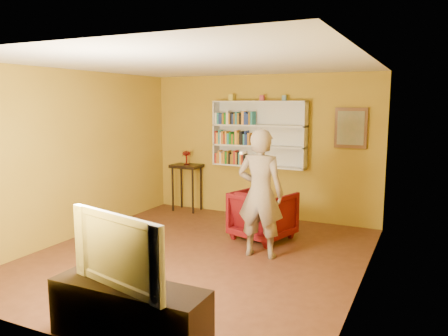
{
  "coord_description": "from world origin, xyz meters",
  "views": [
    {
      "loc": [
        2.93,
        -5.27,
        2.19
      ],
      "look_at": [
        0.05,
        0.75,
        1.18
      ],
      "focal_mm": 35.0,
      "sensor_mm": 36.0,
      "label": 1
    }
  ],
  "objects_px": {
    "person": "(260,193)",
    "bookshelf": "(260,134)",
    "armchair": "(263,215)",
    "ruby_lustre": "(186,155)",
    "tv_cabinet": "(129,313)",
    "console_table": "(187,172)",
    "television": "(127,248)"
  },
  "relations": [
    {
      "from": "person",
      "to": "bookshelf",
      "type": "bearing_deg",
      "value": -71.88
    },
    {
      "from": "armchair",
      "to": "person",
      "type": "relative_size",
      "value": 0.47
    },
    {
      "from": "ruby_lustre",
      "to": "tv_cabinet",
      "type": "height_order",
      "value": "ruby_lustre"
    },
    {
      "from": "armchair",
      "to": "person",
      "type": "distance_m",
      "value": 0.96
    },
    {
      "from": "tv_cabinet",
      "to": "ruby_lustre",
      "type": "bearing_deg",
      "value": 114.26
    },
    {
      "from": "console_table",
      "to": "person",
      "type": "distance_m",
      "value": 2.97
    },
    {
      "from": "person",
      "to": "television",
      "type": "relative_size",
      "value": 1.54
    },
    {
      "from": "ruby_lustre",
      "to": "tv_cabinet",
      "type": "bearing_deg",
      "value": -65.74
    },
    {
      "from": "bookshelf",
      "to": "tv_cabinet",
      "type": "height_order",
      "value": "bookshelf"
    },
    {
      "from": "bookshelf",
      "to": "television",
      "type": "relative_size",
      "value": 1.51
    },
    {
      "from": "ruby_lustre",
      "to": "television",
      "type": "height_order",
      "value": "television"
    },
    {
      "from": "bookshelf",
      "to": "console_table",
      "type": "xyz_separation_m",
      "value": [
        -1.51,
        -0.16,
        -0.81
      ]
    },
    {
      "from": "bookshelf",
      "to": "console_table",
      "type": "distance_m",
      "value": 1.72
    },
    {
      "from": "ruby_lustre",
      "to": "armchair",
      "type": "xyz_separation_m",
      "value": [
        2.06,
        -1.09,
        -0.75
      ]
    },
    {
      "from": "bookshelf",
      "to": "tv_cabinet",
      "type": "xyz_separation_m",
      "value": [
        0.52,
        -4.66,
        -1.32
      ]
    },
    {
      "from": "console_table",
      "to": "ruby_lustre",
      "type": "distance_m",
      "value": 0.36
    },
    {
      "from": "console_table",
      "to": "television",
      "type": "distance_m",
      "value": 4.94
    },
    {
      "from": "ruby_lustre",
      "to": "person",
      "type": "height_order",
      "value": "person"
    },
    {
      "from": "bookshelf",
      "to": "person",
      "type": "bearing_deg",
      "value": -68.68
    },
    {
      "from": "console_table",
      "to": "ruby_lustre",
      "type": "relative_size",
      "value": 3.4
    },
    {
      "from": "bookshelf",
      "to": "television",
      "type": "bearing_deg",
      "value": -83.65
    },
    {
      "from": "ruby_lustre",
      "to": "person",
      "type": "bearing_deg",
      "value": -39.05
    },
    {
      "from": "bookshelf",
      "to": "television",
      "type": "distance_m",
      "value": 4.74
    },
    {
      "from": "console_table",
      "to": "tv_cabinet",
      "type": "xyz_separation_m",
      "value": [
        2.03,
        -4.5,
        -0.51
      ]
    },
    {
      "from": "console_table",
      "to": "television",
      "type": "height_order",
      "value": "television"
    },
    {
      "from": "tv_cabinet",
      "to": "television",
      "type": "height_order",
      "value": "television"
    },
    {
      "from": "person",
      "to": "tv_cabinet",
      "type": "xyz_separation_m",
      "value": [
        -0.27,
        -2.63,
        -0.64
      ]
    },
    {
      "from": "ruby_lustre",
      "to": "television",
      "type": "xyz_separation_m",
      "value": [
        2.03,
        -4.5,
        -0.26
      ]
    },
    {
      "from": "console_table",
      "to": "armchair",
      "type": "relative_size",
      "value": 1.09
    },
    {
      "from": "armchair",
      "to": "television",
      "type": "bearing_deg",
      "value": 105.91
    },
    {
      "from": "ruby_lustre",
      "to": "tv_cabinet",
      "type": "distance_m",
      "value": 5.01
    },
    {
      "from": "person",
      "to": "television",
      "type": "height_order",
      "value": "person"
    }
  ]
}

